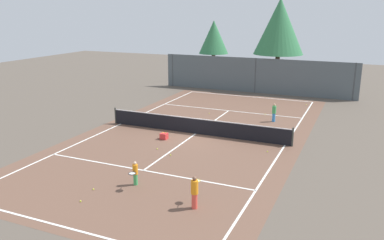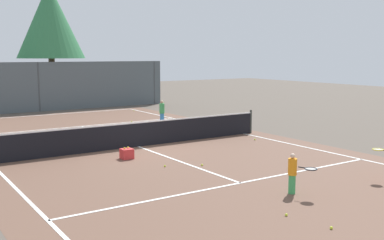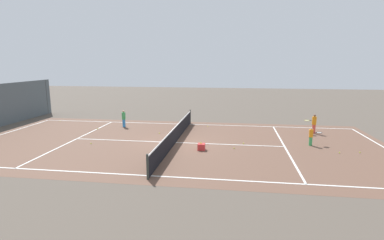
# 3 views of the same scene
# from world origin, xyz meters

# --- Properties ---
(ground_plane) EXTENTS (80.00, 80.00, 0.00)m
(ground_plane) POSITION_xyz_m (0.00, 0.00, 0.00)
(ground_plane) COLOR brown
(court_surface) EXTENTS (13.00, 25.00, 0.01)m
(court_surface) POSITION_xyz_m (0.00, 0.00, 0.00)
(court_surface) COLOR brown
(court_surface) RESTS_ON ground_plane
(tennis_net) EXTENTS (11.90, 0.10, 1.10)m
(tennis_net) POSITION_xyz_m (0.00, 0.00, 0.51)
(tennis_net) COLOR #333833
(tennis_net) RESTS_ON ground_plane
(perimeter_fence) EXTENTS (18.00, 0.12, 3.20)m
(perimeter_fence) POSITION_xyz_m (0.00, 14.00, 1.60)
(perimeter_fence) COLOR #515B60
(perimeter_fence) RESTS_ON ground_plane
(tree_0) EXTENTS (4.61, 4.61, 8.54)m
(tree_0) POSITION_xyz_m (1.53, 16.09, 5.95)
(tree_0) COLOR brown
(tree_0) RESTS_ON ground_plane
(player_0) EXTENTS (0.27, 0.27, 1.27)m
(player_0) POSITION_xyz_m (3.81, 4.71, 0.65)
(player_0) COLOR #388CD8
(player_0) RESTS_ON ground_plane
(player_1) EXTENTS (0.48, 0.82, 1.09)m
(player_1) POSITION_xyz_m (0.52, -7.97, 0.57)
(player_1) COLOR #3FA559
(player_1) RESTS_ON ground_plane
(ball_crate) EXTENTS (0.40, 0.40, 0.43)m
(ball_crate) POSITION_xyz_m (-1.33, -1.72, 0.18)
(ball_crate) COLOR red
(ball_crate) RESTS_ON ground_plane
(tennis_ball_0) EXTENTS (0.07, 0.07, 0.07)m
(tennis_ball_0) POSITION_xyz_m (-0.66, -10.22, 0.03)
(tennis_ball_0) COLOR #CCE533
(tennis_ball_0) RESTS_ON ground_plane
(tennis_ball_1) EXTENTS (0.07, 0.07, 0.07)m
(tennis_ball_1) POSITION_xyz_m (-1.03, 4.94, 0.03)
(tennis_ball_1) COLOR #CCE533
(tennis_ball_1) RESTS_ON ground_plane
(tennis_ball_2) EXTENTS (0.07, 0.07, 0.07)m
(tennis_ball_2) POSITION_xyz_m (4.85, -1.50, 0.03)
(tennis_ball_2) COLOR #CCE533
(tennis_ball_2) RESTS_ON ground_plane
(tennis_ball_3) EXTENTS (0.07, 0.07, 0.07)m
(tennis_ball_3) POSITION_xyz_m (0.29, -4.07, 0.03)
(tennis_ball_3) COLOR #CCE533
(tennis_ball_3) RESTS_ON ground_plane
(tennis_ball_4) EXTENTS (0.07, 0.07, 0.07)m
(tennis_ball_4) POSITION_xyz_m (-0.82, -3.52, 0.03)
(tennis_ball_4) COLOR #CCE533
(tennis_ball_4) RESTS_ON ground_plane
(tennis_ball_5) EXTENTS (0.07, 0.07, 0.07)m
(tennis_ball_5) POSITION_xyz_m (2.84, 6.35, 0.03)
(tennis_ball_5) COLOR #CCE533
(tennis_ball_5) RESTS_ON ground_plane
(tennis_ball_6) EXTENTS (0.07, 0.07, 0.07)m
(tennis_ball_6) POSITION_xyz_m (2.15, 1.56, 0.03)
(tennis_ball_6) COLOR #CCE533
(tennis_ball_6) RESTS_ON ground_plane
(tennis_ball_7) EXTENTS (0.07, 0.07, 0.07)m
(tennis_ball_7) POSITION_xyz_m (-0.87, -9.11, 0.03)
(tennis_ball_7) COLOR #CCE533
(tennis_ball_7) RESTS_ON ground_plane
(tennis_ball_8) EXTENTS (0.07, 0.07, 0.07)m
(tennis_ball_8) POSITION_xyz_m (5.16, 10.72, 0.03)
(tennis_ball_8) COLOR #CCE533
(tennis_ball_8) RESTS_ON ground_plane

